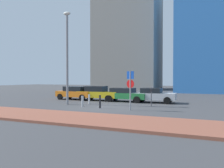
# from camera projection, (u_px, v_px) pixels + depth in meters

# --- Properties ---
(ground_plane) EXTENTS (120.00, 120.00, 0.00)m
(ground_plane) POSITION_uv_depth(u_px,v_px,m) (103.00, 107.00, 17.44)
(ground_plane) COLOR #424244
(sidewalk_brick) EXTENTS (40.00, 3.49, 0.14)m
(sidewalk_brick) POSITION_uv_depth(u_px,v_px,m) (63.00, 117.00, 12.37)
(sidewalk_brick) COLOR #93513D
(sidewalk_brick) RESTS_ON ground
(parked_car_orange) EXTENTS (4.30, 2.20, 1.43)m
(parked_car_orange) POSITION_uv_depth(u_px,v_px,m) (76.00, 93.00, 23.81)
(parked_car_orange) COLOR orange
(parked_car_orange) RESTS_ON ground
(parked_car_yellow) EXTENTS (4.47, 1.96, 1.50)m
(parked_car_yellow) POSITION_uv_depth(u_px,v_px,m) (98.00, 93.00, 22.74)
(parked_car_yellow) COLOR gold
(parked_car_yellow) RESTS_ON ground
(parked_car_green) EXTENTS (4.48, 2.14, 1.35)m
(parked_car_green) POSITION_uv_depth(u_px,v_px,m) (125.00, 94.00, 21.64)
(parked_car_green) COLOR #237238
(parked_car_green) RESTS_ON ground
(parked_car_silver) EXTENTS (4.17, 2.00, 1.38)m
(parked_car_silver) POSITION_uv_depth(u_px,v_px,m) (153.00, 95.00, 20.70)
(parked_car_silver) COLOR #B7BABF
(parked_car_silver) RESTS_ON ground
(parking_sign_post) EXTENTS (0.59, 0.16, 2.81)m
(parking_sign_post) POSITION_uv_depth(u_px,v_px,m) (130.00, 85.00, 15.56)
(parking_sign_post) COLOR gray
(parking_sign_post) RESTS_ON ground
(parking_meter) EXTENTS (0.18, 0.14, 1.48)m
(parking_meter) POSITION_uv_depth(u_px,v_px,m) (151.00, 95.00, 17.57)
(parking_meter) COLOR #4C4C51
(parking_meter) RESTS_ON ground
(street_lamp) EXTENTS (0.70, 0.36, 8.11)m
(street_lamp) POSITION_uv_depth(u_px,v_px,m) (67.00, 51.00, 19.14)
(street_lamp) COLOR gray
(street_lamp) RESTS_ON ground
(traffic_bollard_near) EXTENTS (0.14, 0.14, 1.00)m
(traffic_bollard_near) POSITION_uv_depth(u_px,v_px,m) (100.00, 102.00, 16.69)
(traffic_bollard_near) COLOR black
(traffic_bollard_near) RESTS_ON ground
(traffic_bollard_mid) EXTENTS (0.17, 0.17, 0.87)m
(traffic_bollard_mid) POSITION_uv_depth(u_px,v_px,m) (82.00, 101.00, 17.55)
(traffic_bollard_mid) COLOR #B7B7BC
(traffic_bollard_mid) RESTS_ON ground
(traffic_bollard_far) EXTENTS (0.17, 0.17, 0.87)m
(traffic_bollard_far) POSITION_uv_depth(u_px,v_px,m) (89.00, 99.00, 19.54)
(traffic_bollard_far) COLOR #B7B7BC
(traffic_bollard_far) RESTS_ON ground
(building_under_construction) EXTENTS (13.85, 10.73, 22.39)m
(building_under_construction) POSITION_uv_depth(u_px,v_px,m) (128.00, 40.00, 49.84)
(building_under_construction) COLOR gray
(building_under_construction) RESTS_ON ground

